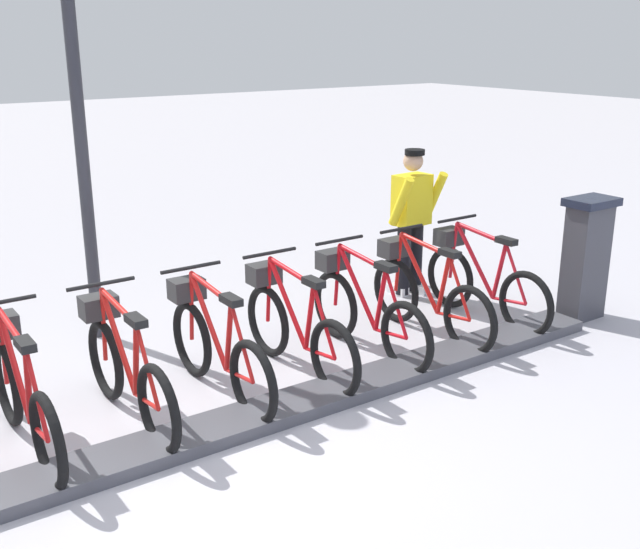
% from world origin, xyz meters
% --- Properties ---
extents(ground_plane, '(60.00, 60.00, 0.00)m').
position_xyz_m(ground_plane, '(0.00, 0.00, 0.00)').
color(ground_plane, '#B4B0B5').
extents(dock_rail_base, '(0.44, 8.47, 0.10)m').
position_xyz_m(dock_rail_base, '(0.00, 0.00, 0.05)').
color(dock_rail_base, '#47474C').
rests_on(dock_rail_base, ground).
extents(payment_kiosk, '(0.36, 0.52, 1.28)m').
position_xyz_m(payment_kiosk, '(0.05, -4.55, 0.67)').
color(payment_kiosk, '#38383D').
rests_on(payment_kiosk, ground).
extents(bike_docked_0, '(1.72, 0.54, 1.02)m').
position_xyz_m(bike_docked_0, '(0.63, -3.64, 0.43)').
color(bike_docked_0, black).
rests_on(bike_docked_0, ground).
extents(bike_docked_1, '(1.72, 0.54, 1.02)m').
position_xyz_m(bike_docked_1, '(0.63, -2.87, 0.43)').
color(bike_docked_1, black).
rests_on(bike_docked_1, ground).
extents(bike_docked_2, '(1.72, 0.54, 1.02)m').
position_xyz_m(bike_docked_2, '(0.63, -2.10, 0.43)').
color(bike_docked_2, black).
rests_on(bike_docked_2, ground).
extents(bike_docked_3, '(1.72, 0.54, 1.02)m').
position_xyz_m(bike_docked_3, '(0.63, -1.33, 0.43)').
color(bike_docked_3, black).
rests_on(bike_docked_3, ground).
extents(bike_docked_4, '(1.72, 0.54, 1.02)m').
position_xyz_m(bike_docked_4, '(0.63, -0.57, 0.43)').
color(bike_docked_4, black).
rests_on(bike_docked_4, ground).
extents(bike_docked_5, '(1.72, 0.54, 1.02)m').
position_xyz_m(bike_docked_5, '(0.63, 0.20, 0.43)').
color(bike_docked_5, black).
rests_on(bike_docked_5, ground).
extents(bike_docked_6, '(1.72, 0.54, 1.02)m').
position_xyz_m(bike_docked_6, '(0.63, 0.97, 0.43)').
color(bike_docked_6, black).
rests_on(bike_docked_6, ground).
extents(worker_near_rack, '(0.47, 0.64, 1.66)m').
position_xyz_m(worker_near_rack, '(1.65, -3.56, 0.91)').
color(worker_near_rack, white).
rests_on(worker_near_rack, ground).
extents(lamp_post, '(0.32, 0.32, 3.61)m').
position_xyz_m(lamp_post, '(2.44, -0.19, 2.39)').
color(lamp_post, '#2D2D33').
rests_on(lamp_post, ground).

